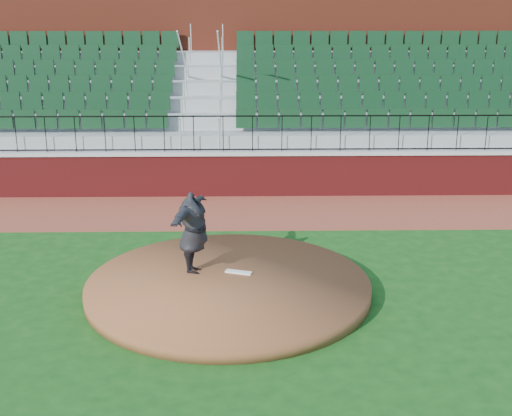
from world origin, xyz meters
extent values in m
plane|color=#134514|center=(0.00, 0.00, 0.00)|extent=(90.00, 90.00, 0.00)
cube|color=brown|center=(0.00, 5.40, 0.01)|extent=(34.00, 3.20, 0.01)
cube|color=maroon|center=(0.00, 7.00, 0.60)|extent=(34.00, 0.35, 1.20)
cube|color=#B7B7B7|center=(0.00, 7.00, 1.25)|extent=(34.00, 0.45, 0.10)
cube|color=maroon|center=(0.00, 12.52, 2.75)|extent=(34.00, 0.50, 5.50)
cylinder|color=brown|center=(-0.56, 0.12, 0.12)|extent=(5.49, 5.49, 0.25)
cube|color=white|center=(-0.36, 0.53, 0.27)|extent=(0.54, 0.29, 0.04)
imported|color=black|center=(-1.25, 0.61, 1.08)|extent=(0.95, 2.10, 1.65)
camera|label=1|loc=(-0.24, -12.22, 5.53)|focal=48.49mm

